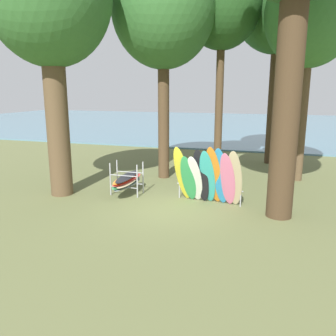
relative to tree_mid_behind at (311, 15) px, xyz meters
The scene contains 8 objects.
ground_plane 9.78m from the tree_mid_behind, 130.84° to the right, with size 80.00×80.00×0.00m, color #60663D.
lake_water 25.81m from the tree_mid_behind, 100.52° to the left, with size 80.00×36.00×0.10m, color slate.
tree_mid_behind is the anchor object (origin of this frame).
tree_far_left_back 6.01m from the tree_mid_behind, 167.63° to the right, with size 4.38×4.38×9.82m.
tree_far_right_back 3.76m from the tree_mid_behind, behind, with size 3.45×3.45×9.65m.
tree_deep_back 3.97m from the tree_mid_behind, 111.10° to the left, with size 4.66×4.66×11.07m.
leaning_board_pile 8.11m from the tree_mid_behind, 124.83° to the right, with size 2.51×1.16×2.16m.
board_storage_rack 9.93m from the tree_mid_behind, 146.66° to the right, with size 1.15×2.13×1.25m.
Camera 1 is at (3.47, -10.70, 3.94)m, focal length 36.82 mm.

